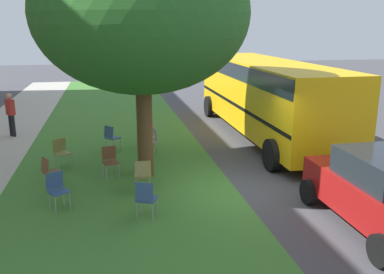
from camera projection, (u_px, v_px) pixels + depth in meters
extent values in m
plane|color=#424247|center=(243.00, 188.00, 11.19)|extent=(80.00, 80.00, 0.00)
cube|color=#3D752D|center=(121.00, 197.00, 10.59)|extent=(48.00, 6.00, 0.01)
cylinder|color=brown|center=(145.00, 123.00, 11.75)|extent=(0.44, 0.44, 3.11)
ellipsoid|color=#2D6B28|center=(141.00, 14.00, 11.01)|extent=(5.68, 5.68, 4.20)
cube|color=brown|center=(111.00, 163.00, 11.89)|extent=(0.49, 0.50, 0.04)
cube|color=brown|center=(109.00, 153.00, 11.99)|extent=(0.17, 0.41, 0.40)
cylinder|color=gray|center=(106.00, 173.00, 11.73)|extent=(0.02, 0.02, 0.42)
cylinder|color=gray|center=(119.00, 171.00, 11.87)|extent=(0.02, 0.02, 0.42)
cylinder|color=gray|center=(103.00, 169.00, 12.03)|extent=(0.02, 0.02, 0.42)
cylinder|color=gray|center=(116.00, 168.00, 12.17)|extent=(0.02, 0.02, 0.42)
cube|color=olive|center=(62.00, 153.00, 12.75)|extent=(0.56, 0.56, 0.04)
cube|color=olive|center=(59.00, 145.00, 12.82)|extent=(0.27, 0.39, 0.40)
cylinder|color=gray|center=(60.00, 163.00, 12.57)|extent=(0.02, 0.02, 0.42)
cylinder|color=gray|center=(71.00, 161.00, 12.80)|extent=(0.02, 0.02, 0.42)
cylinder|color=gray|center=(55.00, 161.00, 12.82)|extent=(0.02, 0.02, 0.42)
cylinder|color=gray|center=(66.00, 158.00, 13.05)|extent=(0.02, 0.02, 0.42)
cube|color=beige|center=(148.00, 136.00, 14.71)|extent=(0.53, 0.54, 0.04)
cube|color=beige|center=(150.00, 129.00, 14.82)|extent=(0.23, 0.40, 0.40)
cylinder|color=gray|center=(142.00, 144.00, 14.64)|extent=(0.02, 0.02, 0.42)
cylinder|color=gray|center=(152.00, 144.00, 14.58)|extent=(0.02, 0.02, 0.42)
cylinder|color=gray|center=(145.00, 141.00, 14.96)|extent=(0.02, 0.02, 0.42)
cylinder|color=gray|center=(155.00, 142.00, 14.90)|extent=(0.02, 0.02, 0.42)
cube|color=#335184|center=(113.00, 138.00, 14.55)|extent=(0.58, 0.58, 0.04)
cube|color=#335184|center=(109.00, 132.00, 14.34)|extent=(0.35, 0.34, 0.40)
cylinder|color=gray|center=(120.00, 144.00, 14.64)|extent=(0.02, 0.02, 0.42)
cylinder|color=gray|center=(113.00, 142.00, 14.84)|extent=(0.02, 0.02, 0.42)
cylinder|color=gray|center=(113.00, 146.00, 14.37)|extent=(0.02, 0.02, 0.42)
cylinder|color=gray|center=(106.00, 144.00, 14.57)|extent=(0.02, 0.02, 0.42)
cube|color=olive|center=(143.00, 176.00, 10.86)|extent=(0.40, 0.42, 0.04)
cube|color=olive|center=(143.00, 169.00, 10.62)|extent=(0.09, 0.40, 0.40)
cylinder|color=gray|center=(149.00, 181.00, 11.11)|extent=(0.02, 0.02, 0.42)
cylinder|color=gray|center=(135.00, 182.00, 11.04)|extent=(0.02, 0.02, 0.42)
cylinder|color=gray|center=(150.00, 186.00, 10.79)|extent=(0.02, 0.02, 0.42)
cylinder|color=gray|center=(136.00, 187.00, 10.72)|extent=(0.02, 0.02, 0.42)
cube|color=#335184|center=(59.00, 192.00, 9.80)|extent=(0.56, 0.57, 0.04)
cube|color=#335184|center=(55.00, 180.00, 9.87)|extent=(0.28, 0.39, 0.40)
cylinder|color=gray|center=(55.00, 205.00, 9.62)|extent=(0.02, 0.02, 0.42)
cylinder|color=gray|center=(70.00, 201.00, 9.85)|extent=(0.02, 0.02, 0.42)
cylinder|color=gray|center=(49.00, 201.00, 9.86)|extent=(0.02, 0.02, 0.42)
cylinder|color=gray|center=(64.00, 197.00, 10.09)|extent=(0.02, 0.02, 0.42)
cube|color=#ADA393|center=(150.00, 141.00, 14.09)|extent=(0.49, 0.47, 0.04)
cube|color=#ADA393|center=(155.00, 134.00, 14.09)|extent=(0.41, 0.16, 0.40)
cylinder|color=gray|center=(144.00, 147.00, 14.25)|extent=(0.02, 0.02, 0.42)
cylinder|color=gray|center=(147.00, 150.00, 13.92)|extent=(0.02, 0.02, 0.42)
cylinder|color=gray|center=(154.00, 146.00, 14.37)|extent=(0.02, 0.02, 0.42)
cylinder|color=gray|center=(157.00, 149.00, 14.04)|extent=(0.02, 0.02, 0.42)
cube|color=#335184|center=(147.00, 199.00, 9.38)|extent=(0.53, 0.54, 0.04)
cube|color=#335184|center=(144.00, 192.00, 9.15)|extent=(0.23, 0.40, 0.40)
cylinder|color=gray|center=(157.00, 206.00, 9.56)|extent=(0.02, 0.02, 0.42)
cylinder|color=gray|center=(142.00, 205.00, 9.63)|extent=(0.02, 0.02, 0.42)
cylinder|color=gray|center=(153.00, 212.00, 9.24)|extent=(0.02, 0.02, 0.42)
cylinder|color=gray|center=(137.00, 211.00, 9.31)|extent=(0.02, 0.02, 0.42)
cube|color=brown|center=(53.00, 173.00, 11.08)|extent=(0.56, 0.55, 0.04)
cube|color=brown|center=(45.00, 165.00, 10.90)|extent=(0.39, 0.27, 0.40)
cylinder|color=gray|center=(62.00, 181.00, 11.11)|extent=(0.02, 0.02, 0.42)
cylinder|color=gray|center=(57.00, 178.00, 11.37)|extent=(0.02, 0.02, 0.42)
cylinder|color=gray|center=(50.00, 184.00, 10.90)|extent=(0.02, 0.02, 0.42)
cylinder|color=gray|center=(44.00, 180.00, 11.16)|extent=(0.02, 0.02, 0.42)
cube|color=maroon|center=(378.00, 197.00, 8.89)|extent=(3.70, 1.64, 0.76)
cylinder|color=black|center=(308.00, 192.00, 10.15)|extent=(0.60, 0.18, 0.60)
cylinder|color=black|center=(373.00, 187.00, 10.48)|extent=(0.60, 0.18, 0.60)
cylinder|color=black|center=(380.00, 251.00, 7.49)|extent=(0.60, 0.18, 0.60)
cube|color=yellow|center=(265.00, 94.00, 16.21)|extent=(10.40, 2.44, 2.50)
cube|color=black|center=(265.00, 103.00, 16.30)|extent=(10.30, 2.46, 0.12)
cube|color=black|center=(267.00, 71.00, 15.98)|extent=(10.30, 2.46, 0.56)
cylinder|color=black|center=(209.00, 106.00, 20.06)|extent=(0.96, 0.28, 0.96)
cylinder|color=black|center=(259.00, 104.00, 20.53)|extent=(0.96, 0.28, 0.96)
cylinder|color=black|center=(272.00, 155.00, 12.47)|extent=(0.96, 0.28, 0.96)
cylinder|color=black|center=(350.00, 150.00, 12.94)|extent=(0.96, 0.28, 0.96)
cylinder|color=black|center=(11.00, 125.00, 16.46)|extent=(0.14, 0.14, 0.85)
cylinder|color=black|center=(13.00, 126.00, 16.35)|extent=(0.14, 0.14, 0.85)
cube|color=red|center=(10.00, 107.00, 16.22)|extent=(0.40, 0.39, 0.60)
sphere|color=tan|center=(9.00, 96.00, 16.11)|extent=(0.22, 0.22, 0.22)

